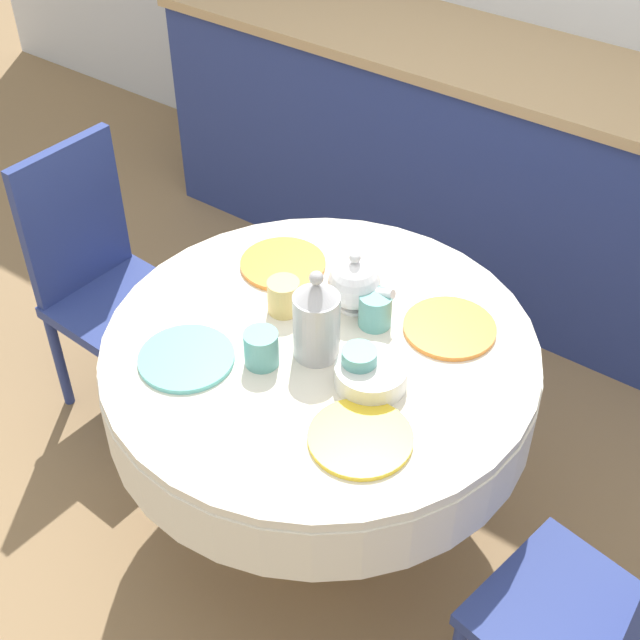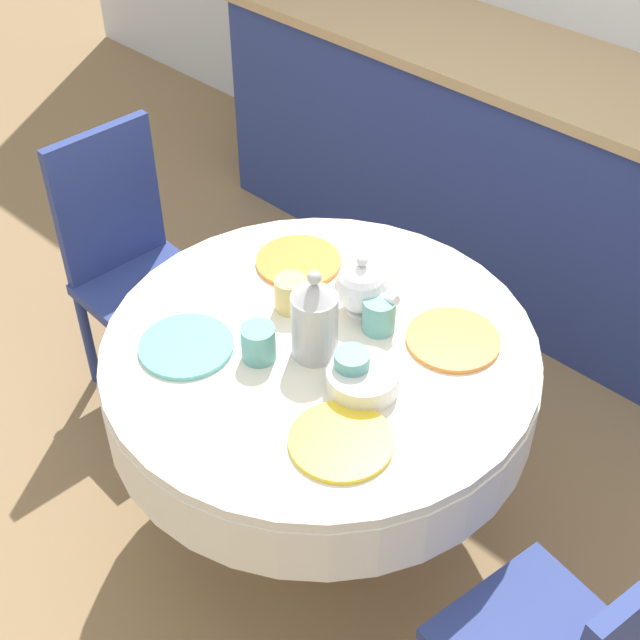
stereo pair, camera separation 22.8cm
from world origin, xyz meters
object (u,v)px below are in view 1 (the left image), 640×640
chair_left (610,622)px  teapot (355,284)px  chair_right (102,275)px  coffee_carafe (316,320)px

chair_left → teapot: 1.03m
chair_left → teapot: bearing=80.2°
chair_right → teapot: (0.92, 0.11, 0.32)m
chair_left → teapot: chair_left is taller
chair_left → teapot: (-0.92, 0.34, 0.32)m
coffee_carafe → chair_right: bearing=174.3°
chair_right → teapot: 0.98m
chair_right → teapot: size_ratio=4.85×
chair_right → coffee_carafe: size_ratio=3.62×
chair_left → coffee_carafe: 0.97m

